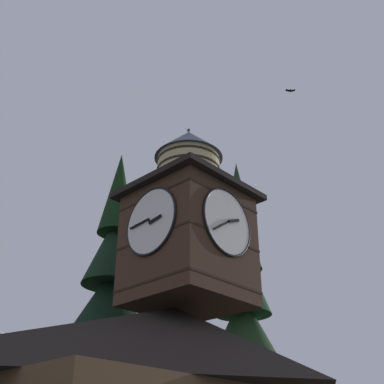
% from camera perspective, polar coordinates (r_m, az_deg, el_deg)
% --- Properties ---
extents(clock_tower, '(4.86, 4.86, 8.45)m').
position_cam_1_polar(clock_tower, '(21.53, -0.42, -3.58)').
color(clock_tower, '#422B1E').
rests_on(clock_tower, building_main).
extents(pine_tree_behind, '(6.39, 6.39, 17.60)m').
position_cam_1_polar(pine_tree_behind, '(25.20, -9.55, -17.48)').
color(pine_tree_behind, '#473323').
rests_on(pine_tree_behind, ground_plane).
extents(pine_tree_aside, '(4.92, 4.92, 17.82)m').
position_cam_1_polar(pine_tree_aside, '(26.39, 5.95, -17.40)').
color(pine_tree_aside, '#473323').
rests_on(pine_tree_aside, ground_plane).
extents(flying_bird_low, '(0.47, 0.47, 0.11)m').
position_cam_1_polar(flying_bird_low, '(28.93, 10.95, 11.08)').
color(flying_bird_low, black).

